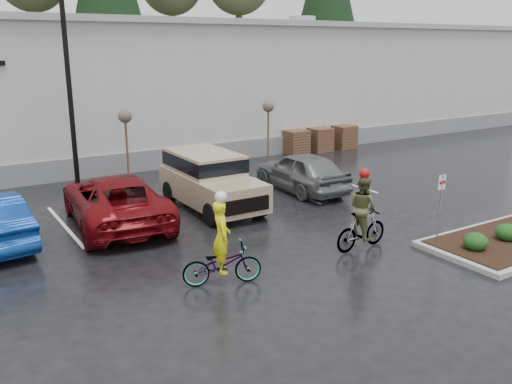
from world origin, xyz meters
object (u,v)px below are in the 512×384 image
lamppost (66,51)px  cyclist_olive (362,220)px  pallet_stack_a (296,142)px  car_grey (302,171)px  car_red (115,200)px  sapling_east (268,110)px  fire_lane_sign (441,200)px  suv_tan (212,182)px  pallet_stack_b (320,139)px  cyclist_hivis (222,256)px  pallet_stack_c (344,137)px  sapling_mid (125,120)px

lamppost → cyclist_olive: 13.10m
pallet_stack_a → cyclist_olive: (-6.96, -12.86, 0.22)m
car_grey → cyclist_olive: (-2.52, -6.36, 0.06)m
pallet_stack_a → car_grey: size_ratio=0.28×
car_red → sapling_east: bearing=-144.3°
car_red → fire_lane_sign: bearing=143.3°
suv_tan → car_grey: 4.38m
sapling_east → cyclist_olive: (-4.46, -11.86, -1.84)m
pallet_stack_b → fire_lane_sign: fire_lane_sign is taller
car_red → cyclist_olive: bearing=137.4°
fire_lane_sign → cyclist_hivis: size_ratio=0.89×
fire_lane_sign → car_grey: size_ratio=0.45×
lamppost → car_red: size_ratio=1.50×
lamppost → pallet_stack_c: (16.00, 2.00, -5.01)m
suv_tan → car_grey: suv_tan is taller
car_grey → sapling_east: bearing=-107.6°
pallet_stack_c → pallet_stack_b: bearing=180.0°
car_red → cyclist_olive: cyclist_olive is taller
lamppost → cyclist_olive: lamppost is taller
sapling_east → pallet_stack_c: 6.42m
pallet_stack_a → suv_tan: bearing=-142.3°
fire_lane_sign → car_red: (-7.72, 7.10, -0.55)m
lamppost → suv_tan: (3.69, -4.81, -4.66)m
cyclist_olive → cyclist_hivis: bearing=86.5°
pallet_stack_b → cyclist_hivis: size_ratio=0.55×
pallet_stack_b → car_grey: car_grey is taller
suv_tan → cyclist_hivis: bearing=-115.4°
lamppost → car_red: 6.74m
cyclist_olive → car_red: bearing=38.3°
cyclist_hivis → suv_tan: bearing=-7.2°
pallet_stack_a → suv_tan: suv_tan is taller
pallet_stack_c → suv_tan: 14.07m
sapling_east → fire_lane_sign: (-2.20, -12.80, -1.32)m
pallet_stack_b → lamppost: bearing=-172.0°
pallet_stack_c → suv_tan: bearing=-151.1°
pallet_stack_b → car_red: (-14.12, -6.70, 0.18)m
suv_tan → car_red: bearing=178.2°
fire_lane_sign → cyclist_olive: cyclist_olive is taller
car_grey → fire_lane_sign: bearing=89.9°
sapling_east → fire_lane_sign: sapling_east is taller
pallet_stack_a → pallet_stack_b: (1.70, 0.00, 0.00)m
sapling_mid → fire_lane_sign: (5.30, -12.80, -1.32)m
sapling_east → lamppost: bearing=-174.3°
lamppost → sapling_east: 10.48m
lamppost → pallet_stack_a: lamppost is taller
pallet_stack_c → car_grey: car_grey is taller
pallet_stack_c → cyclist_hivis: size_ratio=0.55×
cyclist_hivis → sapling_east: bearing=-19.5°
fire_lane_sign → suv_tan: fire_lane_sign is taller
sapling_mid → car_grey: bearing=-44.7°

